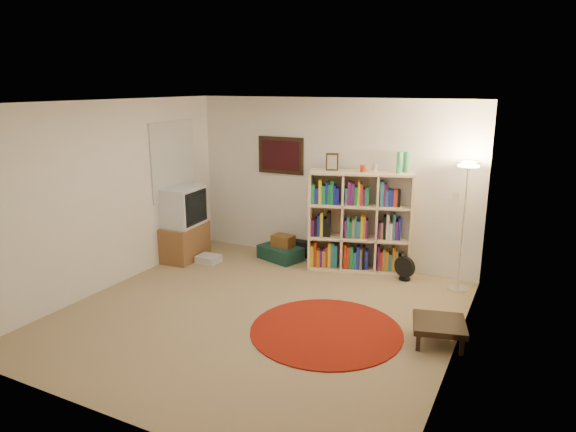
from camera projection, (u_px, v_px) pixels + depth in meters
name	position (u px, v px, depth m)	size (l,w,h in m)	color
room	(255.00, 212.00, 5.93)	(4.54, 4.54, 2.54)	#9F855D
bookshelf	(358.00, 223.00, 7.53)	(1.53, 0.84, 1.77)	#FFD8AA
floor_lamp	(467.00, 184.00, 6.57)	(0.44, 0.44, 1.74)	white
floor_fan	(405.00, 268.00, 7.22)	(0.31, 0.20, 0.35)	black
tv_stand	(182.00, 224.00, 8.04)	(0.62, 0.83, 1.16)	brown
dvd_box	(209.00, 259.00, 7.96)	(0.34, 0.28, 0.11)	white
suitcase	(280.00, 253.00, 8.09)	(0.75, 0.60, 0.21)	#13352C
wicker_basket	(283.00, 241.00, 8.04)	(0.34, 0.26, 0.19)	brown
duffel_bag	(306.00, 247.00, 8.28)	(0.39, 0.33, 0.26)	black
paper_towel	(323.00, 260.00, 7.68)	(0.16, 0.16, 0.28)	white
red_rug	(326.00, 331.00, 5.75)	(1.71, 1.71, 0.02)	maroon
side_table	(439.00, 325.00, 5.45)	(0.66, 0.66, 0.25)	black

